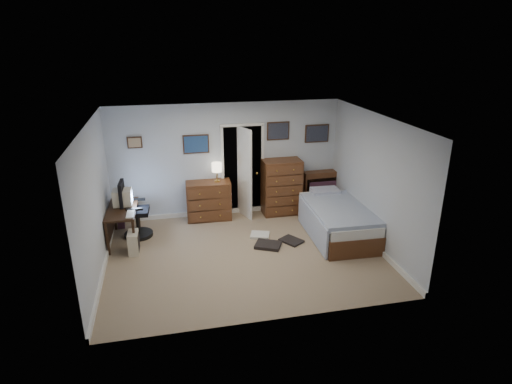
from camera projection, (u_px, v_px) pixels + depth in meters
floor at (244, 254)px, 7.95m from camera, size 5.00×4.00×0.02m
computer_desk at (118, 216)px, 8.28m from camera, size 0.58×1.20×0.68m
crt_monitor at (123, 197)px, 8.32m from camera, size 0.36×0.34×0.33m
keyboard at (130, 214)px, 7.95m from camera, size 0.15×0.37×0.02m
pc_tower at (134, 242)px, 7.94m from camera, size 0.20×0.39×0.41m
office_chair at (133, 215)px, 8.50m from camera, size 0.59×0.59×1.17m
media_stack at (120, 212)px, 8.91m from camera, size 0.15×0.15×0.72m
low_dresser at (209, 200)px, 9.34m from camera, size 0.98×0.53×0.85m
table_lamp at (217, 168)px, 9.12m from camera, size 0.22×0.22×0.42m
doorway at (240, 166)px, 9.75m from camera, size 0.96×1.12×2.05m
tall_dresser at (281, 187)px, 9.57m from camera, size 0.86×0.51×1.25m
headboard_bookcase at (323, 188)px, 9.94m from camera, size 0.99×0.29×0.89m
bed at (337, 219)px, 8.63m from camera, size 1.20×2.15×0.69m
wall_posters at (252, 137)px, 9.26m from camera, size 4.38×0.04×0.60m
floor_clutter at (272, 241)px, 8.38m from camera, size 1.04×0.95×0.06m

